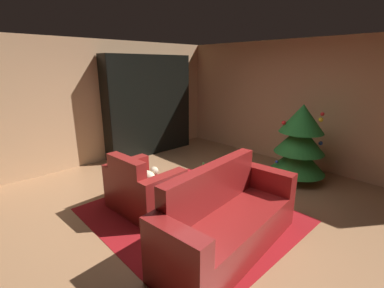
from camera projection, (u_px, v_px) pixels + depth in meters
The scene contains 11 objects.
ground_plane at pixel (194, 209), 4.06m from camera, with size 7.10×7.10×0.00m, color #9A6D48.
wall_back at pixel (298, 104), 5.65m from camera, with size 6.03×0.06×2.58m, color tan.
wall_left at pixel (97, 103), 5.78m from camera, with size 0.06×6.04×2.58m, color tan.
area_rug at pixel (191, 215), 3.90m from camera, with size 2.71×2.41×0.01m, color maroon.
bookshelf_unit at pixel (154, 106), 6.46m from camera, with size 0.40×2.19×2.29m.
armchair_red at pixel (143, 190), 3.96m from camera, with size 1.09×0.80×0.88m.
couch_red at pixel (227, 222), 3.13m from camera, with size 0.93×2.06×0.98m.
coffee_table at pixel (191, 188), 3.79m from camera, with size 0.78×0.78×0.46m.
book_stack_on_table at pixel (191, 180), 3.83m from camera, with size 0.24×0.19×0.10m.
bottle_on_table at pixel (203, 174), 3.87m from camera, with size 0.06×0.06×0.28m.
decorated_tree at pixel (300, 142), 4.89m from camera, with size 0.98×0.98×1.42m.
Camera 1 is at (2.62, -2.50, 2.08)m, focal length 25.40 mm.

